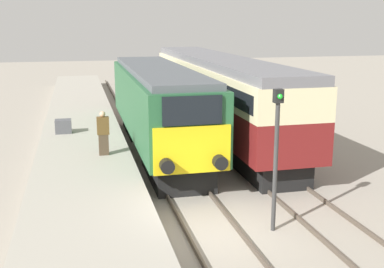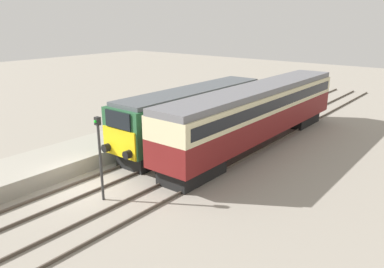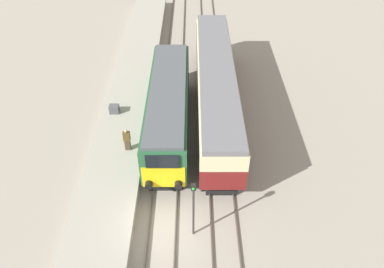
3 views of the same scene
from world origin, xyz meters
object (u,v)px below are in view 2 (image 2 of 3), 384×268
(person_on_platform, at_px, (134,123))
(signal_post, at_px, (100,152))
(locomotive, at_px, (194,114))
(passenger_carriage, at_px, (259,110))
(luggage_crate, at_px, (160,115))

(person_on_platform, height_order, signal_post, signal_post)
(signal_post, bearing_deg, person_on_platform, 125.48)
(locomotive, xyz_separation_m, passenger_carriage, (3.40, 2.42, 0.33))
(passenger_carriage, height_order, signal_post, passenger_carriage)
(passenger_carriage, distance_m, luggage_crate, 7.72)
(signal_post, height_order, luggage_crate, signal_post)
(person_on_platform, relative_size, signal_post, 0.42)
(passenger_carriage, xyz_separation_m, signal_post, (-1.70, -11.34, -0.06))
(locomotive, xyz_separation_m, signal_post, (1.70, -8.91, 0.27))
(locomotive, distance_m, passenger_carriage, 4.19)
(locomotive, distance_m, signal_post, 9.08)
(passenger_carriage, xyz_separation_m, person_on_platform, (-5.96, -5.37, -0.77))
(passenger_carriage, relative_size, signal_post, 4.56)
(person_on_platform, height_order, luggage_crate, person_on_platform)
(luggage_crate, bearing_deg, locomotive, -14.97)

